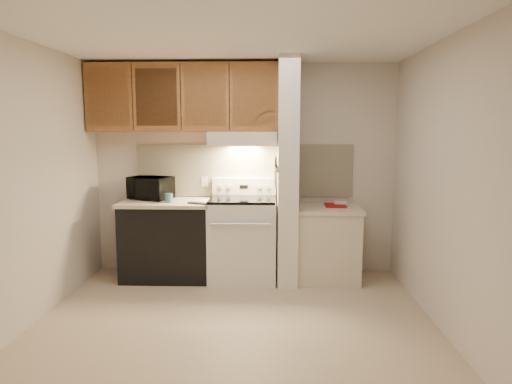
{
  "coord_description": "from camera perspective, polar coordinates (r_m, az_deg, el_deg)",
  "views": [
    {
      "loc": [
        0.32,
        -3.99,
        1.73
      ],
      "look_at": [
        0.17,
        0.75,
        1.08
      ],
      "focal_mm": 32.0,
      "sensor_mm": 36.0,
      "label": 1
    }
  ],
  "objects": [
    {
      "name": "wall_left",
      "position": [
        4.54,
        -25.98,
        1.0
      ],
      "size": [
        0.02,
        3.0,
        2.5
      ],
      "primitive_type": "cube",
      "color": "beige",
      "rests_on": "floor"
    },
    {
      "name": "cab_gap_a",
      "position": [
        5.39,
        -15.2,
        11.36
      ],
      "size": [
        0.01,
        0.01,
        0.73
      ],
      "primitive_type": "cube",
      "color": "black",
      "rests_on": "upper_cabinets"
    },
    {
      "name": "cab_gap_b",
      "position": [
        5.26,
        -9.4,
        11.62
      ],
      "size": [
        0.01,
        0.01,
        0.73
      ],
      "primitive_type": "cube",
      "color": "black",
      "rests_on": "upper_cabinets"
    },
    {
      "name": "knife_blade_b",
      "position": [
        5.04,
        2.49,
        1.93
      ],
      "size": [
        0.01,
        0.04,
        0.18
      ],
      "primitive_type": "cube",
      "color": "silver",
      "rests_on": "knife_strip"
    },
    {
      "name": "cab_door_a",
      "position": [
        5.48,
        -17.98,
        11.2
      ],
      "size": [
        0.46,
        0.01,
        0.63
      ],
      "primitive_type": "cube",
      "color": "#955D2F",
      "rests_on": "upper_cabinets"
    },
    {
      "name": "knife_blade_d",
      "position": [
        5.2,
        2.47,
        2.22
      ],
      "size": [
        0.01,
        0.04,
        0.16
      ],
      "primitive_type": "cube",
      "color": "silver",
      "rests_on": "knife_strip"
    },
    {
      "name": "cab_door_d",
      "position": [
        5.17,
        -0.28,
        11.8
      ],
      "size": [
        0.46,
        0.01,
        0.63
      ],
      "primitive_type": "cube",
      "color": "#955D2F",
      "rests_on": "upper_cabinets"
    },
    {
      "name": "knife_strip",
      "position": [
        5.1,
        2.62,
        3.24
      ],
      "size": [
        0.02,
        0.42,
        0.04
      ],
      "primitive_type": "cube",
      "color": "black",
      "rests_on": "partition_pillar"
    },
    {
      "name": "range_backguard",
      "position": [
        5.48,
        -1.5,
        0.73
      ],
      "size": [
        0.76,
        0.08,
        0.2
      ],
      "primitive_type": "cube",
      "color": "silver",
      "rests_on": "range_body"
    },
    {
      "name": "cab_gap_c",
      "position": [
        5.18,
        -3.36,
        11.77
      ],
      "size": [
        0.01,
        0.01,
        0.73
      ],
      "primitive_type": "cube",
      "color": "black",
      "rests_on": "upper_cabinets"
    },
    {
      "name": "knife_handle_c",
      "position": [
        5.09,
        2.49,
        3.79
      ],
      "size": [
        0.02,
        0.02,
        0.1
      ],
      "primitive_type": "cylinder",
      "color": "black",
      "rests_on": "knife_strip"
    },
    {
      "name": "knife_handle_d",
      "position": [
        5.18,
        2.48,
        3.86
      ],
      "size": [
        0.02,
        0.02,
        0.1
      ],
      "primitive_type": "cylinder",
      "color": "black",
      "rests_on": "knife_strip"
    },
    {
      "name": "right_cab_base",
      "position": [
        5.34,
        8.85,
        -6.59
      ],
      "size": [
        0.7,
        0.6,
        0.81
      ],
      "primitive_type": "cube",
      "color": "beige",
      "rests_on": "floor"
    },
    {
      "name": "white_box",
      "position": [
        5.45,
        10.52,
        -1.37
      ],
      "size": [
        0.16,
        0.12,
        0.04
      ],
      "primitive_type": "cube",
      "rotation": [
        0.0,
        0.0,
        -0.23
      ],
      "color": "white",
      "rests_on": "right_countertop"
    },
    {
      "name": "spoon_rest",
      "position": [
        5.08,
        -7.22,
        -1.4
      ],
      "size": [
        0.26,
        0.17,
        0.02
      ],
      "primitive_type": "cube",
      "rotation": [
        0.0,
        0.0,
        -0.42
      ],
      "color": "black",
      "rests_on": "left_countertop"
    },
    {
      "name": "range_display",
      "position": [
        5.44,
        -1.52,
        0.67
      ],
      "size": [
        0.1,
        0.01,
        0.04
      ],
      "primitive_type": "cube",
      "color": "black",
      "rests_on": "range_backguard"
    },
    {
      "name": "dishwasher_front",
      "position": [
        5.45,
        -10.98,
        -6.04
      ],
      "size": [
        1.0,
        0.63,
        0.87
      ],
      "primitive_type": "cube",
      "color": "black",
      "rests_on": "floor"
    },
    {
      "name": "hood_lip",
      "position": [
        5.07,
        -1.77,
        6.16
      ],
      "size": [
        0.78,
        0.04,
        0.06
      ],
      "primitive_type": "cube",
      "color": "beige",
      "rests_on": "range_hood"
    },
    {
      "name": "knife_handle_b",
      "position": [
        5.02,
        2.5,
        3.74
      ],
      "size": [
        0.02,
        0.02,
        0.1
      ],
      "primitive_type": "cylinder",
      "color": "black",
      "rests_on": "knife_strip"
    },
    {
      "name": "floor",
      "position": [
        4.36,
        -2.61,
        -15.54
      ],
      "size": [
        3.6,
        3.6,
        0.0
      ],
      "primitive_type": "plane",
      "color": "tan",
      "rests_on": "ground"
    },
    {
      "name": "microwave",
      "position": [
        5.52,
        -13.05,
        0.5
      ],
      "size": [
        0.56,
        0.48,
        0.26
      ],
      "primitive_type": "imported",
      "rotation": [
        0.0,
        0.0,
        -0.38
      ],
      "color": "black",
      "rests_on": "left_countertop"
    },
    {
      "name": "knife_blade_e",
      "position": [
        5.27,
        2.47,
        2.19
      ],
      "size": [
        0.01,
        0.04,
        0.18
      ],
      "primitive_type": "cube",
      "color": "silver",
      "rests_on": "knife_strip"
    },
    {
      "name": "oven_handle",
      "position": [
        4.9,
        -1.93,
        -4.03
      ],
      "size": [
        0.65,
        0.02,
        0.02
      ],
      "primitive_type": "cylinder",
      "rotation": [
        0.0,
        1.57,
        0.0
      ],
      "color": "silver",
      "rests_on": "range_body"
    },
    {
      "name": "right_countertop",
      "position": [
        5.26,
        8.95,
        -2.1
      ],
      "size": [
        0.74,
        0.64,
        0.04
      ],
      "primitive_type": "cube",
      "color": "beige",
      "rests_on": "right_cab_base"
    },
    {
      "name": "backsplash",
      "position": [
        5.51,
        -1.47,
        2.7
      ],
      "size": [
        2.6,
        0.02,
        0.63
      ],
      "primitive_type": "cube",
      "color": "white",
      "rests_on": "wall_back"
    },
    {
      "name": "pillar_trim",
      "position": [
        5.16,
        2.68,
        3.06
      ],
      "size": [
        0.01,
        0.7,
        0.04
      ],
      "primitive_type": "cube",
      "color": "#955D2F",
      "rests_on": "partition_pillar"
    },
    {
      "name": "cab_door_b",
      "position": [
        5.32,
        -12.34,
        11.5
      ],
      "size": [
        0.46,
        0.01,
        0.63
      ],
      "primitive_type": "cube",
      "color": "#955D2F",
      "rests_on": "upper_cabinets"
    },
    {
      "name": "ceiling",
      "position": [
        4.07,
        -2.84,
        18.74
      ],
      "size": [
        3.6,
        3.6,
        0.0
      ],
      "primitive_type": "plane",
      "rotation": [
        3.14,
        0.0,
        0.0
      ],
      "color": "white",
      "rests_on": "wall_back"
    },
    {
      "name": "range_knob_right_outer",
      "position": [
        5.43,
        1.43,
        0.65
      ],
      "size": [
        0.05,
        0.02,
        0.05
      ],
      "primitive_type": "cylinder",
      "rotation": [
        1.57,
        0.0,
        0.0
      ],
      "color": "silver",
      "rests_on": "range_backguard"
    },
    {
      "name": "red_folder",
      "position": [
        5.36,
        9.88,
        -1.65
      ],
      "size": [
        0.25,
        0.33,
        0.01
      ],
      "primitive_type": "cube",
      "rotation": [
        0.0,
        0.0,
        -0.03
      ],
      "color": "maroon",
      "rests_on": "right_countertop"
    },
    {
      "name": "range_knob_right_inner",
      "position": [
        5.43,
        0.37,
        0.66
      ],
      "size": [
        0.05,
        0.02,
        0.05
      ],
      "primitive_type": "cylinder",
      "rotation": [
        1.57,
        0.0,
        0.0
      ],
      "color": "silver",
      "rests_on": "range_backguard"
    },
    {
      "name": "cab_door_c",
      "position": [
        5.22,
        -6.4,
        11.71
      ],
      "size": [
        0.46,
        0.01,
        0.63
      ],
      "primitive_type": "cube",
      "color": "#955D2F",
      "rests_on": "upper_cabinets"
    },
    {
      "name": "knife_handle_a",
      "position": [
        4.95,
        2.51,
        3.68
      ],
      "size": [
        0.02,
        0.02,
        0.1
      ],
      "primitive_type": "cylinder",
      "color": "black",
      "rests_on": "knife_strip"
    },
    {
      "name": "wall_back",
      "position": [
        5.52,
        -1.47,
        2.86
      ],
      "size": [
        3.6,
        2.5,
        0.02
      ],
      "primitive_type": "cube",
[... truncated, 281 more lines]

